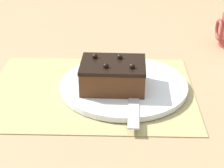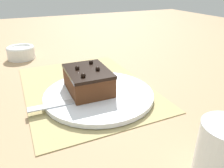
{
  "view_description": "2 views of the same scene",
  "coord_description": "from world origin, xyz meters",
  "px_view_note": "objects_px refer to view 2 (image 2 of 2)",
  "views": [
    {
      "loc": [
        -0.07,
        0.73,
        0.42
      ],
      "look_at": [
        -0.05,
        0.02,
        0.03
      ],
      "focal_mm": 60.0,
      "sensor_mm": 36.0,
      "label": 1
    },
    {
      "loc": [
        -0.55,
        0.17,
        0.28
      ],
      "look_at": [
        -0.1,
        -0.04,
        0.05
      ],
      "focal_mm": 35.0,
      "sensor_mm": 36.0,
      "label": 2
    }
  ],
  "objects_px": {
    "cake_plate": "(99,94)",
    "chocolate_cake": "(88,80)",
    "serving_knife": "(85,98)",
    "drinking_glass": "(221,159)",
    "small_bowl": "(21,52)"
  },
  "relations": [
    {
      "from": "drinking_glass",
      "to": "serving_knife",
      "type": "bearing_deg",
      "value": 18.05
    },
    {
      "from": "cake_plate",
      "to": "small_bowl",
      "type": "xyz_separation_m",
      "value": [
        0.43,
        0.16,
        0.02
      ]
    },
    {
      "from": "chocolate_cake",
      "to": "drinking_glass",
      "type": "xyz_separation_m",
      "value": [
        -0.36,
        -0.08,
        0.01
      ]
    },
    {
      "from": "small_bowl",
      "to": "serving_knife",
      "type": "bearing_deg",
      "value": -165.59
    },
    {
      "from": "cake_plate",
      "to": "chocolate_cake",
      "type": "relative_size",
      "value": 2.03
    },
    {
      "from": "cake_plate",
      "to": "serving_knife",
      "type": "relative_size",
      "value": 1.43
    },
    {
      "from": "chocolate_cake",
      "to": "small_bowl",
      "type": "distance_m",
      "value": 0.43
    },
    {
      "from": "serving_knife",
      "to": "small_bowl",
      "type": "distance_m",
      "value": 0.47
    },
    {
      "from": "chocolate_cake",
      "to": "serving_knife",
      "type": "relative_size",
      "value": 0.71
    },
    {
      "from": "chocolate_cake",
      "to": "drinking_glass",
      "type": "bearing_deg",
      "value": -168.05
    },
    {
      "from": "cake_plate",
      "to": "serving_knife",
      "type": "height_order",
      "value": "serving_knife"
    },
    {
      "from": "small_bowl",
      "to": "cake_plate",
      "type": "bearing_deg",
      "value": -159.34
    },
    {
      "from": "serving_knife",
      "to": "drinking_glass",
      "type": "distance_m",
      "value": 0.33
    },
    {
      "from": "drinking_glass",
      "to": "small_bowl",
      "type": "distance_m",
      "value": 0.8
    },
    {
      "from": "chocolate_cake",
      "to": "serving_knife",
      "type": "xyz_separation_m",
      "value": [
        -0.05,
        0.03,
        -0.02
      ]
    }
  ]
}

